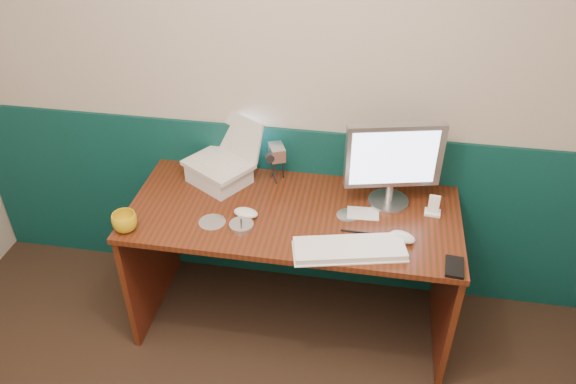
% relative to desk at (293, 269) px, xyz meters
% --- Properties ---
extents(back_wall, '(3.50, 0.04, 2.50)m').
position_rel_desk_xyz_m(back_wall, '(-0.15, 0.37, 0.88)').
color(back_wall, '#B7AB9B').
rests_on(back_wall, ground).
extents(wainscot, '(3.48, 0.02, 1.00)m').
position_rel_desk_xyz_m(wainscot, '(-0.15, 0.36, 0.12)').
color(wainscot, '#072F31').
rests_on(wainscot, ground).
extents(desk, '(1.60, 0.70, 0.75)m').
position_rel_desk_xyz_m(desk, '(0.00, 0.00, 0.00)').
color(desk, '#381F0A').
rests_on(desk, ground).
extents(laptop_riser, '(0.35, 0.34, 0.09)m').
position_rel_desk_xyz_m(laptop_riser, '(-0.42, 0.19, 0.42)').
color(laptop_riser, silver).
rests_on(laptop_riser, desk).
extents(laptop, '(0.40, 0.37, 0.26)m').
position_rel_desk_xyz_m(laptop, '(-0.42, 0.19, 0.60)').
color(laptop, silver).
rests_on(laptop, laptop_riser).
extents(monitor, '(0.47, 0.23, 0.45)m').
position_rel_desk_xyz_m(monitor, '(0.45, 0.15, 0.60)').
color(monitor, '#AEAEB3').
rests_on(monitor, desk).
extents(keyboard, '(0.51, 0.27, 0.03)m').
position_rel_desk_xyz_m(keyboard, '(0.29, -0.25, 0.39)').
color(keyboard, white).
rests_on(keyboard, desk).
extents(mouse_right, '(0.14, 0.11, 0.04)m').
position_rel_desk_xyz_m(mouse_right, '(0.52, -0.13, 0.40)').
color(mouse_right, silver).
rests_on(mouse_right, desk).
extents(mouse_left, '(0.13, 0.09, 0.04)m').
position_rel_desk_xyz_m(mouse_left, '(-0.22, -0.07, 0.40)').
color(mouse_left, white).
rests_on(mouse_left, desk).
extents(mug, '(0.12, 0.12, 0.09)m').
position_rel_desk_xyz_m(mug, '(-0.74, -0.27, 0.42)').
color(mug, gold).
rests_on(mug, desk).
extents(camcorder, '(0.13, 0.15, 0.19)m').
position_rel_desk_xyz_m(camcorder, '(-0.13, 0.26, 0.47)').
color(camcorder, silver).
rests_on(camcorder, desk).
extents(cd_spindle, '(0.11, 0.11, 0.02)m').
position_rel_desk_xyz_m(cd_spindle, '(-0.22, -0.16, 0.39)').
color(cd_spindle, silver).
rests_on(cd_spindle, desk).
extents(cd_loose_a, '(0.13, 0.13, 0.00)m').
position_rel_desk_xyz_m(cd_loose_a, '(-0.36, -0.15, 0.38)').
color(cd_loose_a, '#B6BDC7').
rests_on(cd_loose_a, desk).
extents(cd_loose_b, '(0.11, 0.11, 0.00)m').
position_rel_desk_xyz_m(cd_loose_b, '(0.26, 0.01, 0.38)').
color(cd_loose_b, silver).
rests_on(cd_loose_b, desk).
extents(pen, '(0.15, 0.01, 0.01)m').
position_rel_desk_xyz_m(pen, '(0.32, -0.11, 0.38)').
color(pen, black).
rests_on(pen, desk).
extents(papers, '(0.16, 0.11, 0.00)m').
position_rel_desk_xyz_m(papers, '(0.33, 0.04, 0.38)').
color(papers, silver).
rests_on(papers, desk).
extents(dock, '(0.08, 0.06, 0.01)m').
position_rel_desk_xyz_m(dock, '(0.66, 0.09, 0.38)').
color(dock, white).
rests_on(dock, desk).
extents(music_player, '(0.05, 0.03, 0.09)m').
position_rel_desk_xyz_m(music_player, '(0.66, 0.09, 0.43)').
color(music_player, white).
rests_on(music_player, dock).
extents(pda, '(0.09, 0.14, 0.02)m').
position_rel_desk_xyz_m(pda, '(0.74, -0.28, 0.38)').
color(pda, black).
rests_on(pda, desk).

